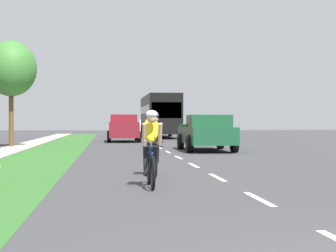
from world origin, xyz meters
name	(u,v)px	position (x,y,z in m)	size (l,w,h in m)	color
ground_plane	(169,152)	(0.00, 20.00, 0.00)	(120.00, 120.00, 0.00)	#38383A
grass_verge	(50,153)	(-5.08, 20.00, 0.00)	(2.68, 70.00, 0.01)	#2D6026
sidewalk_concrete	(0,153)	(-7.16, 20.00, 0.00)	(1.47, 70.00, 0.10)	#9E998E
lane_markings_center	(160,148)	(0.00, 24.00, 0.00)	(0.12, 54.07, 0.01)	white
cyclist_lead	(151,148)	(-1.74, 7.25, 0.81)	(0.42, 1.72, 1.58)	black
cyclist_trailing	(153,143)	(-1.50, 9.60, 0.81)	(0.42, 1.72, 1.58)	black
pickup_dark_green	(206,133)	(1.85, 20.98, 0.83)	(2.22, 5.10, 1.64)	#194C2D
suv_maroon	(123,127)	(-1.62, 32.79, 0.95)	(2.15, 4.70, 1.79)	maroon
bus_black	(159,114)	(1.68, 42.70, 1.98)	(2.78, 11.60, 3.48)	black
sedan_white	(146,126)	(1.70, 59.87, 0.77)	(1.98, 4.30, 1.52)	silver
street_tree_near	(11,69)	(-7.65, 25.55, 4.08)	(2.64, 2.64, 5.56)	brown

